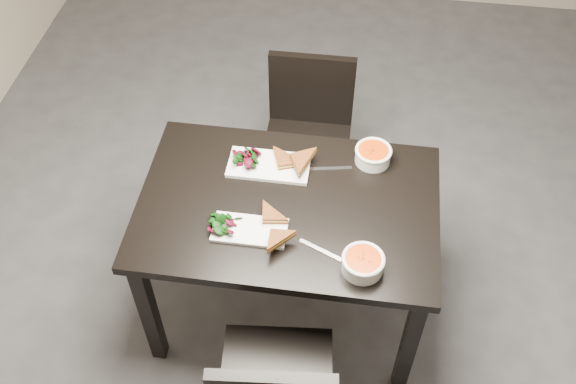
# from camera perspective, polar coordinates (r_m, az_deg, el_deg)

# --- Properties ---
(ground) EXTENTS (5.00, 5.00, 0.00)m
(ground) POSITION_cam_1_polar(r_m,az_deg,el_deg) (3.37, 9.11, -6.85)
(ground) COLOR #47474C
(ground) RESTS_ON ground
(table) EXTENTS (1.20, 0.80, 0.75)m
(table) POSITION_cam_1_polar(r_m,az_deg,el_deg) (2.69, 0.00, -2.35)
(table) COLOR black
(table) RESTS_ON ground
(chair_far) EXTENTS (0.42, 0.42, 0.85)m
(chair_far) POSITION_cam_1_polar(r_m,az_deg,el_deg) (3.30, 1.77, 5.45)
(chair_far) COLOR black
(chair_far) RESTS_ON ground
(plate_near) EXTENTS (0.29, 0.14, 0.01)m
(plate_near) POSITION_cam_1_polar(r_m,az_deg,el_deg) (2.53, -3.34, -3.32)
(plate_near) COLOR white
(plate_near) RESTS_ON table
(sandwich_near) EXTENTS (0.16, 0.13, 0.05)m
(sandwich_near) POSITION_cam_1_polar(r_m,az_deg,el_deg) (2.51, -1.85, -2.80)
(sandwich_near) COLOR brown
(sandwich_near) RESTS_ON plate_near
(salad_near) EXTENTS (0.09, 0.08, 0.04)m
(salad_near) POSITION_cam_1_polar(r_m,az_deg,el_deg) (2.52, -5.60, -2.69)
(salad_near) COLOR black
(salad_near) RESTS_ON plate_near
(soup_bowl_near) EXTENTS (0.16, 0.16, 0.07)m
(soup_bowl_near) POSITION_cam_1_polar(r_m,az_deg,el_deg) (2.41, 6.51, -6.11)
(soup_bowl_near) COLOR white
(soup_bowl_near) RESTS_ON table
(cutlery_near) EXTENTS (0.17, 0.09, 0.00)m
(cutlery_near) POSITION_cam_1_polar(r_m,az_deg,el_deg) (2.48, 2.84, -5.04)
(cutlery_near) COLOR silver
(cutlery_near) RESTS_ON table
(plate_far) EXTENTS (0.34, 0.17, 0.02)m
(plate_far) POSITION_cam_1_polar(r_m,az_deg,el_deg) (2.75, -1.67, 2.30)
(plate_far) COLOR white
(plate_far) RESTS_ON table
(sandwich_far) EXTENTS (0.20, 0.18, 0.06)m
(sandwich_far) POSITION_cam_1_polar(r_m,az_deg,el_deg) (2.70, -0.38, 2.46)
(sandwich_far) COLOR brown
(sandwich_far) RESTS_ON plate_far
(salad_far) EXTENTS (0.11, 0.10, 0.05)m
(salad_far) POSITION_cam_1_polar(r_m,az_deg,el_deg) (2.74, -3.76, 2.97)
(salad_far) COLOR black
(salad_far) RESTS_ON plate_far
(soup_bowl_far) EXTENTS (0.15, 0.15, 0.07)m
(soup_bowl_far) POSITION_cam_1_polar(r_m,az_deg,el_deg) (2.77, 7.39, 3.27)
(soup_bowl_far) COLOR white
(soup_bowl_far) RESTS_ON table
(cutlery_far) EXTENTS (0.18, 0.05, 0.00)m
(cutlery_far) POSITION_cam_1_polar(r_m,az_deg,el_deg) (2.75, 3.69, 2.06)
(cutlery_far) COLOR silver
(cutlery_far) RESTS_ON table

